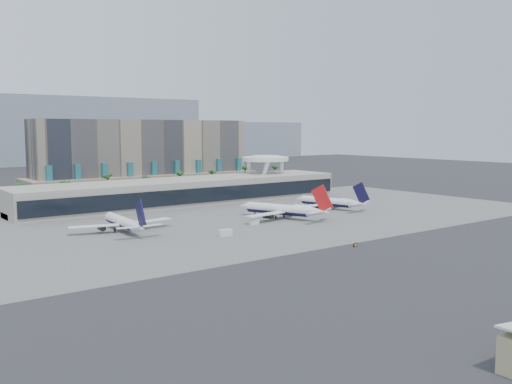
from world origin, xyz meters
TOP-DOWN VIEW (x-y plane):
  - ground at (0.00, 0.00)m, footprint 900.00×900.00m
  - apron_pad at (0.00, 55.00)m, footprint 260.00×130.00m
  - mountain_ridge at (27.88, 470.00)m, footprint 680.00×60.00m
  - hotel at (10.00, 174.41)m, footprint 140.00×30.00m
  - terminal at (0.00, 109.84)m, footprint 170.00×32.50m
  - saucer_structure at (55.00, 116.00)m, footprint 26.00×26.00m
  - palm_row at (7.00, 145.00)m, footprint 157.80×2.80m
  - airliner_left at (-57.67, 55.00)m, footprint 38.29×39.51m
  - airliner_centre at (6.85, 43.59)m, footprint 40.53×41.87m
  - airliner_right at (42.17, 51.83)m, footprint 37.00×38.42m
  - service_vehicle_a at (-33.42, 25.70)m, footprint 5.03×2.95m
  - service_vehicle_b at (-11.34, 38.50)m, footprint 4.05×2.82m
  - taxiway_sign at (-10.62, -13.66)m, footprint 2.32×1.06m

SIDE VIEW (x-z plane):
  - ground at x=0.00m, z-range 0.00..0.00m
  - apron_pad at x=0.00m, z-range 0.00..0.06m
  - taxiway_sign at x=-10.62m, z-range -0.01..1.06m
  - service_vehicle_b at x=-11.34m, z-range 0.00..1.90m
  - service_vehicle_a at x=-33.42m, z-range 0.00..2.32m
  - airliner_right at x=42.17m, z-range -3.34..10.15m
  - airliner_left at x=-57.67m, z-range -3.38..10.26m
  - airliner_centre at x=6.85m, z-range -3.75..11.37m
  - terminal at x=0.00m, z-range -0.73..13.77m
  - palm_row at x=7.00m, z-range 3.95..17.05m
  - hotel at x=10.00m, z-range -4.19..37.81m
  - saucer_structure at x=55.00m, z-range 7.51..29.40m
  - mountain_ridge at x=27.88m, z-range -5.11..64.89m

